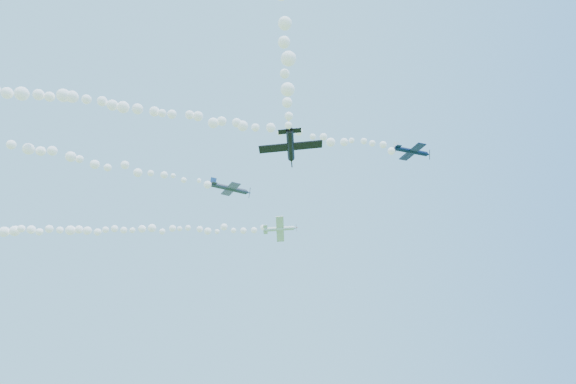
{
  "coord_description": "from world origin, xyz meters",
  "views": [
    {
      "loc": [
        6.14,
        -81.44,
        2.0
      ],
      "look_at": [
        6.59,
        -7.29,
        46.81
      ],
      "focal_mm": 30.0,
      "sensor_mm": 36.0,
      "label": 1
    }
  ],
  "objects_px": {
    "plane_navy": "(412,151)",
    "plane_black": "(291,146)",
    "plane_grey": "(230,189)",
    "plane_white": "(280,229)"
  },
  "relations": [
    {
      "from": "plane_navy",
      "to": "plane_grey",
      "type": "height_order",
      "value": "plane_navy"
    },
    {
      "from": "plane_white",
      "to": "plane_black",
      "type": "relative_size",
      "value": 0.99
    },
    {
      "from": "plane_white",
      "to": "plane_grey",
      "type": "relative_size",
      "value": 1.04
    },
    {
      "from": "plane_grey",
      "to": "plane_black",
      "type": "height_order",
      "value": "plane_grey"
    },
    {
      "from": "plane_grey",
      "to": "plane_black",
      "type": "xyz_separation_m",
      "value": [
        10.41,
        -23.14,
        -7.76
      ]
    },
    {
      "from": "plane_white",
      "to": "plane_navy",
      "type": "height_order",
      "value": "plane_navy"
    },
    {
      "from": "plane_black",
      "to": "plane_white",
      "type": "bearing_deg",
      "value": 4.62
    },
    {
      "from": "plane_navy",
      "to": "plane_black",
      "type": "height_order",
      "value": "plane_navy"
    },
    {
      "from": "plane_navy",
      "to": "plane_grey",
      "type": "bearing_deg",
      "value": 162.55
    },
    {
      "from": "plane_black",
      "to": "plane_navy",
      "type": "bearing_deg",
      "value": -44.34
    }
  ]
}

